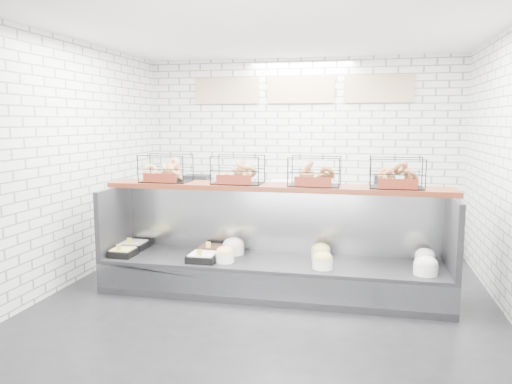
# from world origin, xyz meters

# --- Properties ---
(ground) EXTENTS (5.50, 5.50, 0.00)m
(ground) POSITION_xyz_m (0.00, 0.00, 0.00)
(ground) COLOR black
(ground) RESTS_ON ground
(room_shell) EXTENTS (5.02, 5.51, 3.01)m
(room_shell) POSITION_xyz_m (0.00, 0.60, 2.06)
(room_shell) COLOR silver
(room_shell) RESTS_ON ground
(display_case) EXTENTS (4.00, 0.90, 1.20)m
(display_case) POSITION_xyz_m (-0.00, 0.35, 0.32)
(display_case) COLOR black
(display_case) RESTS_ON ground
(bagel_shelf) EXTENTS (4.10, 0.50, 0.40)m
(bagel_shelf) POSITION_xyz_m (-0.00, 0.52, 1.38)
(bagel_shelf) COLOR #4F1D10
(bagel_shelf) RESTS_ON display_case
(prep_counter) EXTENTS (4.00, 0.60, 1.20)m
(prep_counter) POSITION_xyz_m (-0.01, 2.43, 0.47)
(prep_counter) COLOR #93969B
(prep_counter) RESTS_ON ground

